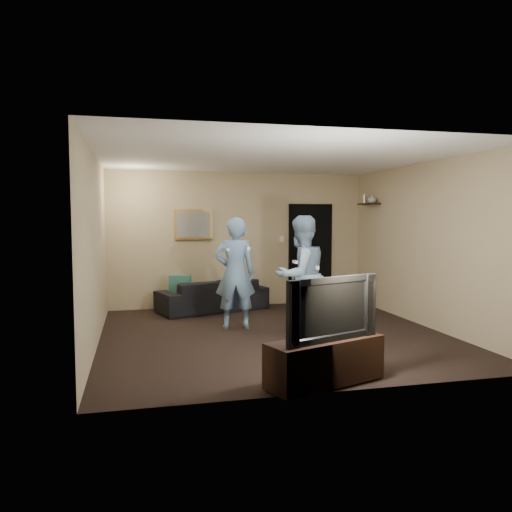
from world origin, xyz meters
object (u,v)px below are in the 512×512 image
object	(u,v)px
tv_console	(325,361)
television	(326,308)
wii_player_right	(301,276)
wii_player_left	(235,273)
sofa	(213,295)

from	to	relation	value
tv_console	television	bearing A→B (deg)	0.00
television	wii_player_right	size ratio (longest dim) A/B	0.65
tv_console	television	distance (m)	0.56
tv_console	wii_player_left	distance (m)	2.91
tv_console	television	xyz separation A→B (m)	(0.00, 0.00, 0.56)
wii_player_left	wii_player_right	world-z (taller)	wii_player_right
sofa	television	xyz separation A→B (m)	(0.53, -4.34, 0.52)
wii_player_right	tv_console	bearing A→B (deg)	-101.87
television	wii_player_right	xyz separation A→B (m)	(0.45, 2.13, 0.07)
wii_player_right	television	bearing A→B (deg)	-101.87
television	wii_player_left	world-z (taller)	wii_player_left
wii_player_left	wii_player_right	distance (m)	1.09
sofa	television	size ratio (longest dim) A/B	1.76
television	wii_player_right	bearing A→B (deg)	58.71
tv_console	wii_player_right	world-z (taller)	wii_player_right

